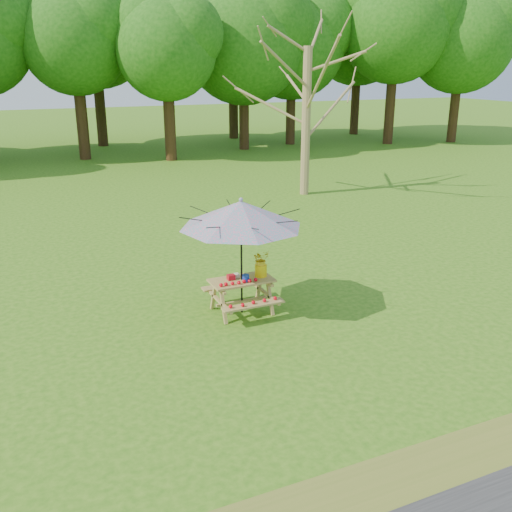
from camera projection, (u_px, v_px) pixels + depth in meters
name	position (u px, v px, depth m)	size (l,w,h in m)	color
ground	(156.00, 405.00, 8.00)	(120.00, 120.00, 0.00)	#2E6813
picnic_table	(242.00, 296.00, 10.93)	(1.20, 1.32, 0.67)	#A18749
patio_umbrella	(241.00, 214.00, 10.41)	(2.61, 2.61, 2.26)	black
produce_bins	(239.00, 277.00, 10.79)	(0.36, 0.40, 0.13)	#B50E1E
tomatoes_row	(238.00, 282.00, 10.60)	(0.77, 0.13, 0.07)	red
flower_bucket	(261.00, 263.00, 10.91)	(0.35, 0.32, 0.52)	yellow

